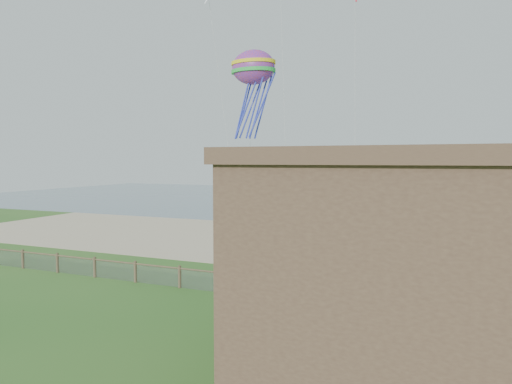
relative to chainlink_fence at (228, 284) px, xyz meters
The scene contains 7 objects.
ground 6.03m from the chainlink_fence, 90.00° to the right, with size 160.00×160.00×0.00m, color #2D6121.
sand_beach 16.01m from the chainlink_fence, 90.00° to the left, with size 72.00×20.00×0.02m, color #BFAD8A.
ocean 60.00m from the chainlink_fence, 90.00° to the left, with size 160.00×68.00×0.02m, color slate.
chainlink_fence is the anchor object (origin of this frame).
motel_deck 13.04m from the chainlink_fence, ahead, with size 15.00×2.00×0.50m, color brown.
picnic_table 3.04m from the chainlink_fence, 41.15° to the right, with size 1.67×1.26×0.71m, color brown, non-canonical shape.
octopus_kite 15.52m from the chainlink_fence, 105.48° to the left, with size 3.42×2.41×7.03m, color red, non-canonical shape.
Camera 1 is at (10.50, -15.42, 7.10)m, focal length 32.00 mm.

